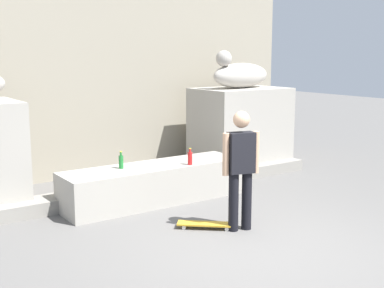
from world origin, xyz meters
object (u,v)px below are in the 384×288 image
Objects in this scene: skateboard at (206,224)px; statue_reclining_right at (240,74)px; skater at (241,165)px; bottle_green at (121,161)px; bottle_red at (190,158)px.

statue_reclining_right is at bearing 84.38° from skateboard.
skater is 2.13m from bottle_green.
bottle_green is at bearing 147.22° from skateboard.
bottle_red reaches higher than skateboard.
statue_reclining_right is 5.98× the size of bottle_red.
bottle_red and bottle_green have the same top height.
skateboard is 2.63× the size of bottle_green.
statue_reclining_right reaches higher than bottle_red.
statue_reclining_right is 5.99× the size of bottle_green.
skater reaches higher than bottle_green.
statue_reclining_right is 2.97m from bottle_red.
bottle_green is at bearing 128.47° from skater.
skater is 5.97× the size of bottle_red.
skater reaches higher than skateboard.
bottle_green is at bearing 7.31° from statue_reclining_right.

